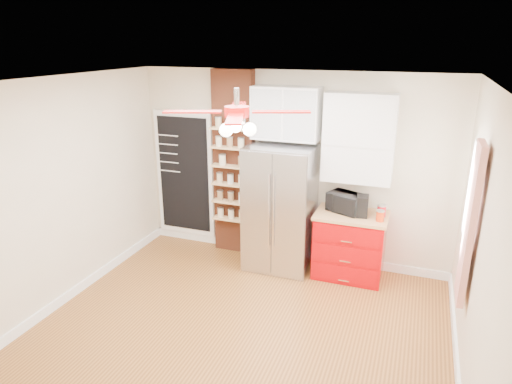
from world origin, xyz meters
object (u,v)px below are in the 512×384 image
(fridge, at_px, (280,208))
(pantry_jar_oats, at_px, (222,160))
(ceiling_fan, at_px, (237,112))
(toaster_oven, at_px, (346,203))
(canister_left, at_px, (380,216))
(coffee_maker, at_px, (362,206))
(red_cabinet, at_px, (349,245))

(fridge, relative_size, pantry_jar_oats, 12.23)
(fridge, height_order, pantry_jar_oats, fridge)
(fridge, height_order, ceiling_fan, ceiling_fan)
(toaster_oven, bearing_deg, canister_left, 0.08)
(toaster_oven, height_order, coffee_maker, coffee_maker)
(fridge, distance_m, ceiling_fan, 2.25)
(toaster_oven, bearing_deg, coffee_maker, 1.88)
(ceiling_fan, height_order, pantry_jar_oats, ceiling_fan)
(toaster_oven, bearing_deg, pantry_jar_oats, -159.01)
(canister_left, relative_size, pantry_jar_oats, 0.91)
(canister_left, bearing_deg, ceiling_fan, -129.73)
(toaster_oven, bearing_deg, ceiling_fan, -93.54)
(coffee_maker, bearing_deg, red_cabinet, 163.42)
(ceiling_fan, height_order, coffee_maker, ceiling_fan)
(ceiling_fan, bearing_deg, fridge, 91.76)
(coffee_maker, height_order, canister_left, coffee_maker)
(coffee_maker, bearing_deg, canister_left, -29.41)
(ceiling_fan, distance_m, pantry_jar_oats, 2.24)
(canister_left, bearing_deg, toaster_oven, 158.25)
(ceiling_fan, relative_size, pantry_jar_oats, 9.78)
(red_cabinet, relative_size, toaster_oven, 2.05)
(pantry_jar_oats, bearing_deg, fridge, -8.34)
(coffee_maker, bearing_deg, ceiling_fan, -128.40)
(fridge, xyz_separation_m, coffee_maker, (1.10, 0.03, 0.16))
(red_cabinet, height_order, pantry_jar_oats, pantry_jar_oats)
(fridge, distance_m, red_cabinet, 1.06)
(ceiling_fan, height_order, canister_left, ceiling_fan)
(toaster_oven, xyz_separation_m, pantry_jar_oats, (-1.79, 0.03, 0.42))
(coffee_maker, distance_m, canister_left, 0.27)
(ceiling_fan, xyz_separation_m, pantry_jar_oats, (-0.96, 1.76, -0.98))
(red_cabinet, relative_size, pantry_jar_oats, 6.57)
(toaster_oven, height_order, canister_left, toaster_oven)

